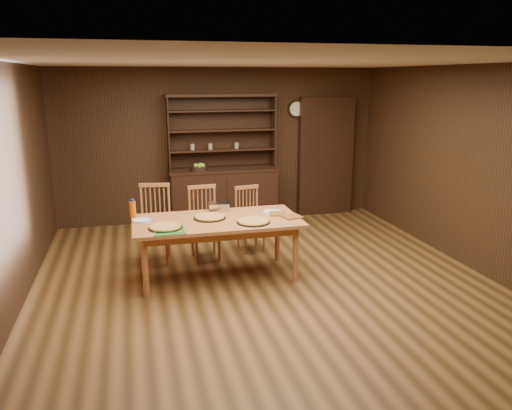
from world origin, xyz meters
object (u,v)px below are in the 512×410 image
object	(u,v)px
chair_left	(155,220)
juice_bottle	(133,209)
chair_right	(249,217)
dining_table	(217,225)
china_hutch	(223,188)
chair_center	(204,220)

from	to	relation	value
chair_left	juice_bottle	distance (m)	0.61
chair_left	chair_right	distance (m)	1.34
dining_table	chair_left	bearing A→B (deg)	130.77
china_hutch	chair_left	bearing A→B (deg)	-127.83
chair_left	juice_bottle	world-z (taller)	chair_left
dining_table	chair_right	bearing A→B (deg)	55.92
dining_table	chair_center	distance (m)	0.79
china_hutch	chair_center	distance (m)	1.73
chair_left	chair_center	xyz separation A→B (m)	(0.66, -0.04, -0.03)
china_hutch	dining_table	xyz separation A→B (m)	(-0.53, -2.41, 0.08)
chair_right	dining_table	bearing A→B (deg)	-133.91
chair_center	chair_left	bearing A→B (deg)	172.70
china_hutch	chair_right	xyz separation A→B (m)	(0.10, -1.49, -0.10)
chair_right	juice_bottle	size ratio (longest dim) A/B	4.06
dining_table	juice_bottle	size ratio (longest dim) A/B	8.84
dining_table	chair_center	bearing A→B (deg)	93.65
chair_center	chair_right	bearing A→B (deg)	8.28
chair_left	dining_table	bearing A→B (deg)	-39.16
china_hutch	juice_bottle	distance (m)	2.55
china_hutch	chair_left	world-z (taller)	china_hutch
chair_left	chair_center	bearing A→B (deg)	6.50
juice_bottle	dining_table	bearing A→B (deg)	-20.45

